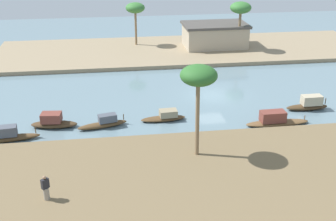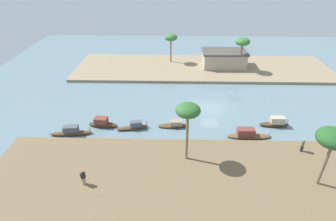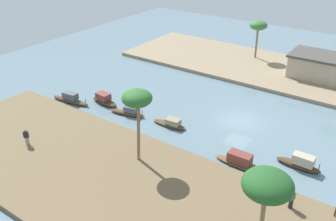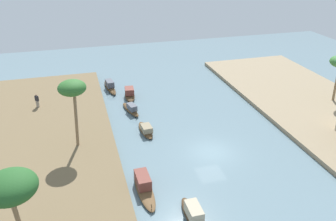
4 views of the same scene
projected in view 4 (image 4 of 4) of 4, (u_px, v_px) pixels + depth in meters
The scene contains 11 objects.
river_water at pixel (212, 152), 32.46m from camera, with size 78.58×78.58×0.00m, color slate.
riverbank_left at pixel (38, 177), 28.62m from camera, with size 47.79×13.77×0.46m, color brown.
sampan_with_tall_canopy at pixel (130, 94), 43.54m from camera, with size 3.87×1.60×1.24m.
sampan_upstream_small at pixel (193, 214), 24.40m from camera, with size 3.83×1.01×1.32m.
sampan_midstream at pixel (144, 185), 27.36m from camera, with size 5.40×1.29×1.23m.
sampan_downstream_large at pixel (131, 109), 39.89m from camera, with size 4.19×1.78×1.07m.
sampan_with_red_awning at pixel (146, 129), 35.63m from camera, with size 3.86×1.29×0.92m.
sampan_foreground at pixel (110, 86), 45.97m from camera, with size 5.25×1.51×1.23m.
person_on_near_bank at pixel (37, 101), 39.92m from camera, with size 0.50×0.49×1.59m.
palm_tree_left_near at pixel (72, 89), 30.28m from camera, with size 2.48×2.48×6.49m.
palm_tree_left_far at pixel (11, 188), 18.87m from camera, with size 2.96×2.96×6.13m.
Camera 4 is at (25.29, -11.34, 17.80)m, focal length 37.08 mm.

